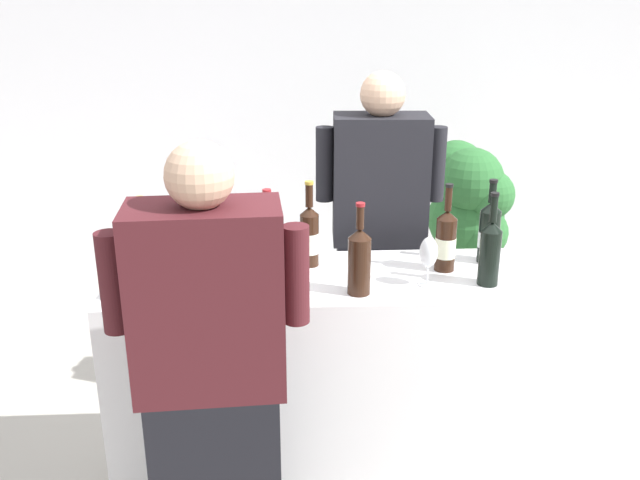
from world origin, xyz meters
TOP-DOWN VIEW (x-y plane):
  - wall_back at (0.00, 2.60)m, footprint 8.00×0.10m
  - counter at (0.00, 0.00)m, footprint 1.84×0.54m
  - wine_bottle_0 at (0.51, -0.10)m, footprint 0.08×0.08m
  - wine_bottle_1 at (-0.31, 0.04)m, footprint 0.08×0.08m
  - wine_bottle_2 at (-0.78, 0.04)m, footprint 0.07×0.07m
  - wine_bottle_3 at (-0.14, 0.12)m, footprint 0.08×0.08m
  - wine_bottle_4 at (-0.43, 0.03)m, footprint 0.08×0.08m
  - wine_bottle_5 at (-0.65, 0.08)m, footprint 0.08×0.08m
  - wine_bottle_6 at (0.02, -0.16)m, footprint 0.08×0.08m
  - wine_bottle_7 at (0.38, 0.05)m, footprint 0.08×0.08m
  - wine_bottle_8 at (-0.51, -0.06)m, footprint 0.08×0.08m
  - wine_bottle_9 at (0.58, 0.12)m, footprint 0.09×0.09m
  - wine_glass at (0.29, -0.10)m, footprint 0.07×0.07m
  - ice_bucket at (-0.69, -0.15)m, footprint 0.19×0.19m
  - person_server at (0.19, 0.55)m, footprint 0.58×0.26m
  - person_guest at (-0.47, -0.58)m, footprint 0.60×0.27m
  - potted_shrub at (0.83, 1.33)m, footprint 0.50×0.58m

SIDE VIEW (x-z plane):
  - counter at x=0.00m, z-range 0.00..1.00m
  - potted_shrub at x=0.83m, z-range 0.14..1.38m
  - person_guest at x=-0.47m, z-range -0.02..1.63m
  - person_server at x=0.19m, z-range -0.02..1.70m
  - wine_bottle_2 at x=-0.78m, z-range 0.96..1.28m
  - wine_bottle_8 at x=-0.51m, z-range 0.96..1.28m
  - wine_bottle_4 at x=-0.43m, z-range 0.96..1.28m
  - ice_bucket at x=-0.69m, z-range 1.00..1.24m
  - wine_bottle_7 at x=0.38m, z-range 0.95..1.30m
  - wine_bottle_5 at x=-0.65m, z-range 0.96..1.28m
  - wine_glass at x=0.29m, z-range 1.03..1.22m
  - wine_bottle_3 at x=-0.14m, z-range 0.95..1.30m
  - wine_bottle_1 at x=-0.31m, z-range 0.95..1.29m
  - wine_bottle_9 at x=0.58m, z-range 0.95..1.30m
  - wine_bottle_6 at x=0.02m, z-range 0.96..1.30m
  - wine_bottle_0 at x=0.51m, z-range 0.95..1.31m
  - wall_back at x=0.00m, z-range 0.00..2.80m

